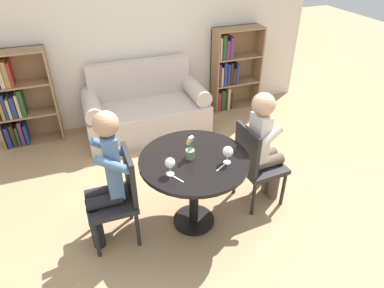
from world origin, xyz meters
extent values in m
plane|color=tan|center=(0.00, 0.00, 0.00)|extent=(16.00, 16.00, 0.00)
cube|color=silver|center=(0.00, 2.30, 1.35)|extent=(5.20, 0.05, 2.70)
cylinder|color=black|center=(0.00, 0.00, 0.74)|extent=(0.97, 0.97, 0.03)
cylinder|color=black|center=(0.00, 0.00, 0.38)|extent=(0.09, 0.09, 0.69)
cylinder|color=black|center=(0.00, 0.00, 0.01)|extent=(0.40, 0.40, 0.03)
cube|color=beige|center=(0.00, 1.82, 0.21)|extent=(1.62, 0.80, 0.42)
cube|color=beige|center=(0.00, 2.14, 0.67)|extent=(1.40, 0.16, 0.50)
cylinder|color=beige|center=(-0.70, 1.82, 0.53)|extent=(0.22, 0.72, 0.22)
cylinder|color=beige|center=(0.70, 1.82, 0.53)|extent=(0.22, 0.72, 0.22)
cube|color=#93704C|center=(-1.47, 2.24, 0.61)|extent=(0.73, 0.02, 1.23)
cube|color=#93704C|center=(-1.12, 2.11, 0.61)|extent=(0.02, 0.28, 1.23)
cube|color=#93704C|center=(-1.47, 2.11, 0.01)|extent=(0.68, 0.28, 0.02)
cube|color=#93704C|center=(-1.47, 2.11, 0.41)|extent=(0.68, 0.28, 0.02)
cube|color=#93704C|center=(-1.47, 2.11, 0.82)|extent=(0.68, 0.28, 0.02)
cube|color=#93704C|center=(-1.47, 2.11, 1.22)|extent=(0.68, 0.28, 0.02)
cube|color=navy|center=(-1.77, 2.11, 0.16)|extent=(0.05, 0.23, 0.28)
cube|color=#332319|center=(-1.71, 2.11, 0.17)|extent=(0.05, 0.23, 0.30)
cube|color=#234723|center=(-1.66, 2.11, 0.16)|extent=(0.03, 0.23, 0.27)
cube|color=#602D5B|center=(-1.61, 2.11, 0.19)|extent=(0.04, 0.23, 0.33)
cube|color=navy|center=(-1.56, 2.11, 0.16)|extent=(0.04, 0.23, 0.27)
cube|color=olive|center=(-1.74, 2.11, 0.59)|extent=(0.04, 0.23, 0.33)
cube|color=navy|center=(-1.70, 2.11, 0.58)|extent=(0.03, 0.23, 0.32)
cube|color=tan|center=(-1.66, 2.11, 0.55)|extent=(0.03, 0.23, 0.26)
cube|color=navy|center=(-1.61, 2.11, 0.56)|extent=(0.05, 0.23, 0.27)
cube|color=tan|center=(-1.55, 2.11, 0.57)|extent=(0.04, 0.23, 0.29)
cube|color=#234723|center=(-1.50, 2.11, 0.60)|extent=(0.05, 0.23, 0.35)
cube|color=tan|center=(-1.63, 2.11, 0.97)|extent=(0.05, 0.23, 0.28)
cube|color=olive|center=(-1.58, 2.11, 0.98)|extent=(0.05, 0.23, 0.31)
cube|color=maroon|center=(-1.53, 2.11, 0.98)|extent=(0.03, 0.23, 0.30)
cube|color=#93704C|center=(1.47, 2.24, 0.61)|extent=(0.73, 0.02, 1.23)
cube|color=#93704C|center=(1.12, 2.11, 0.61)|extent=(0.02, 0.28, 1.23)
cube|color=#93704C|center=(1.83, 2.11, 0.61)|extent=(0.02, 0.28, 1.23)
cube|color=#93704C|center=(1.47, 2.11, 0.01)|extent=(0.68, 0.28, 0.02)
cube|color=#93704C|center=(1.47, 2.11, 0.41)|extent=(0.68, 0.28, 0.02)
cube|color=#93704C|center=(1.47, 2.11, 0.82)|extent=(0.68, 0.28, 0.02)
cube|color=#93704C|center=(1.47, 2.11, 1.22)|extent=(0.68, 0.28, 0.02)
cube|color=maroon|center=(1.17, 2.11, 0.17)|extent=(0.05, 0.23, 0.30)
cube|color=#234723|center=(1.23, 2.11, 0.18)|extent=(0.05, 0.23, 0.32)
cube|color=#332319|center=(1.28, 2.11, 0.17)|extent=(0.03, 0.23, 0.29)
cube|color=tan|center=(1.33, 2.11, 0.20)|extent=(0.04, 0.23, 0.35)
cube|color=#332319|center=(1.37, 2.11, 0.15)|extent=(0.03, 0.23, 0.26)
cube|color=#602D5B|center=(1.16, 2.11, 0.59)|extent=(0.03, 0.23, 0.34)
cube|color=tan|center=(1.20, 2.11, 0.57)|extent=(0.03, 0.23, 0.28)
cube|color=navy|center=(1.25, 2.11, 0.60)|extent=(0.04, 0.23, 0.35)
cube|color=navy|center=(1.30, 2.11, 0.58)|extent=(0.04, 0.23, 0.32)
cube|color=#332319|center=(1.35, 2.11, 0.59)|extent=(0.03, 0.23, 0.33)
cube|color=#332319|center=(1.40, 2.11, 0.55)|extent=(0.05, 0.23, 0.25)
cube|color=navy|center=(1.45, 2.11, 0.58)|extent=(0.03, 0.23, 0.31)
cube|color=tan|center=(1.16, 2.11, 0.98)|extent=(0.03, 0.23, 0.31)
cube|color=#234723|center=(1.21, 2.11, 1.00)|extent=(0.05, 0.23, 0.34)
cube|color=#602D5B|center=(1.27, 2.11, 0.96)|extent=(0.05, 0.23, 0.26)
cube|color=#602D5B|center=(1.33, 2.11, 0.98)|extent=(0.05, 0.23, 0.30)
cylinder|color=#232326|center=(-0.92, 0.26, 0.20)|extent=(0.04, 0.04, 0.40)
cylinder|color=#232326|center=(-0.93, -0.10, 0.20)|extent=(0.04, 0.04, 0.40)
cylinder|color=#232326|center=(-0.57, 0.25, 0.20)|extent=(0.04, 0.04, 0.40)
cylinder|color=#232326|center=(-0.57, -0.10, 0.20)|extent=(0.04, 0.04, 0.40)
cube|color=#232326|center=(-0.75, 0.08, 0.42)|extent=(0.42, 0.42, 0.05)
cube|color=#232326|center=(-0.56, 0.08, 0.68)|extent=(0.04, 0.38, 0.45)
cylinder|color=#232326|center=(0.94, -0.09, 0.20)|extent=(0.04, 0.04, 0.40)
cylinder|color=#232326|center=(0.91, 0.27, 0.20)|extent=(0.04, 0.04, 0.40)
cylinder|color=#232326|center=(0.58, -0.11, 0.20)|extent=(0.04, 0.04, 0.40)
cylinder|color=#232326|center=(0.56, 0.24, 0.20)|extent=(0.04, 0.04, 0.40)
cube|color=#232326|center=(0.75, 0.08, 0.42)|extent=(0.45, 0.45, 0.05)
cube|color=#232326|center=(0.56, 0.06, 0.68)|extent=(0.07, 0.38, 0.45)
cylinder|color=black|center=(-0.91, 0.13, 0.23)|extent=(0.11, 0.11, 0.45)
cylinder|color=black|center=(-0.91, 0.02, 0.23)|extent=(0.11, 0.11, 0.45)
cylinder|color=black|center=(-0.80, 0.13, 0.50)|extent=(0.30, 0.11, 0.11)
cylinder|color=black|center=(-0.80, 0.02, 0.50)|extent=(0.30, 0.11, 0.11)
cube|color=#4C709E|center=(-0.69, 0.08, 0.80)|extent=(0.12, 0.20, 0.59)
cylinder|color=#4C709E|center=(-0.69, 0.21, 0.90)|extent=(0.29, 0.07, 0.23)
cylinder|color=#4C709E|center=(-0.69, -0.06, 0.90)|extent=(0.29, 0.07, 0.23)
sphere|color=tan|center=(-0.69, 0.08, 1.20)|extent=(0.21, 0.21, 0.21)
cylinder|color=brown|center=(0.91, 0.04, 0.23)|extent=(0.11, 0.11, 0.45)
cylinder|color=brown|center=(0.90, 0.15, 0.23)|extent=(0.11, 0.11, 0.45)
cylinder|color=brown|center=(0.80, 0.03, 0.50)|extent=(0.31, 0.13, 0.11)
cylinder|color=brown|center=(0.79, 0.14, 0.50)|extent=(0.31, 0.13, 0.11)
cube|color=silver|center=(0.69, 0.08, 0.76)|extent=(0.13, 0.21, 0.51)
cylinder|color=silver|center=(0.70, -0.06, 0.83)|extent=(0.29, 0.09, 0.23)
cylinder|color=silver|center=(0.68, 0.21, 0.83)|extent=(0.29, 0.09, 0.23)
sphere|color=tan|center=(0.69, 0.08, 1.12)|extent=(0.21, 0.21, 0.21)
cylinder|color=white|center=(-0.26, -0.14, 0.76)|extent=(0.06, 0.06, 0.00)
cylinder|color=white|center=(-0.26, -0.14, 0.80)|extent=(0.01, 0.01, 0.08)
sphere|color=white|center=(-0.26, -0.14, 0.87)|extent=(0.09, 0.09, 0.09)
sphere|color=maroon|center=(-0.26, -0.14, 0.86)|extent=(0.06, 0.06, 0.06)
cylinder|color=white|center=(0.24, -0.15, 0.76)|extent=(0.06, 0.06, 0.00)
cylinder|color=white|center=(0.24, -0.15, 0.80)|extent=(0.01, 0.01, 0.07)
sphere|color=white|center=(0.24, -0.15, 0.87)|extent=(0.09, 0.09, 0.09)
sphere|color=#E58E75|center=(0.24, -0.15, 0.86)|extent=(0.07, 0.07, 0.07)
cylinder|color=gray|center=(-0.03, 0.02, 0.80)|extent=(0.08, 0.08, 0.08)
cylinder|color=#4C7A42|center=(-0.03, 0.02, 0.90)|extent=(0.00, 0.00, 0.12)
sphere|color=silver|center=(-0.03, 0.02, 0.96)|extent=(0.04, 0.04, 0.04)
cylinder|color=#4C7A42|center=(-0.02, 0.02, 0.89)|extent=(0.00, 0.00, 0.10)
sphere|color=#D16684|center=(-0.02, 0.02, 0.93)|extent=(0.04, 0.04, 0.04)
cylinder|color=#4C7A42|center=(-0.04, 0.02, 0.89)|extent=(0.01, 0.00, 0.10)
sphere|color=#EACC4C|center=(-0.04, 0.02, 0.93)|extent=(0.04, 0.04, 0.04)
cylinder|color=#4C7A42|center=(-0.04, 0.03, 0.87)|extent=(0.01, 0.00, 0.07)
sphere|color=#EACC4C|center=(-0.04, 0.03, 0.91)|extent=(0.04, 0.04, 0.04)
cylinder|color=#4C7A42|center=(-0.01, 0.03, 0.90)|extent=(0.01, 0.00, 0.12)
sphere|color=silver|center=(-0.01, 0.03, 0.96)|extent=(0.04, 0.04, 0.04)
cube|color=silver|center=(0.19, -0.18, 0.76)|extent=(0.17, 0.11, 0.00)
cube|color=silver|center=(-0.23, -0.19, 0.76)|extent=(0.10, 0.17, 0.00)
camera|label=1|loc=(-0.85, -2.25, 2.48)|focal=32.00mm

